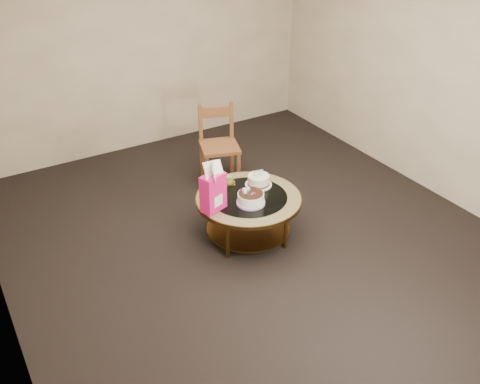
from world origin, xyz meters
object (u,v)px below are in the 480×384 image
coffee_table (248,203)px  cream_cake (259,180)px  dining_chair (219,145)px  decorated_cake (251,199)px  gift_bag (213,188)px

coffee_table → cream_cake: bearing=33.9°
coffee_table → dining_chair: size_ratio=1.13×
coffee_table → dining_chair: 1.18m
dining_chair → decorated_cake: bearing=-87.9°
cream_cake → dining_chair: 1.01m
decorated_cake → cream_cake: size_ratio=1.01×
decorated_cake → cream_cake: cream_cake is taller
decorated_cake → dining_chair: 1.30m
gift_bag → dining_chair: (0.70, 1.16, -0.23)m
gift_bag → cream_cake: bearing=-3.8°
coffee_table → gift_bag: bearing=-176.1°
coffee_table → cream_cake: 0.27m
coffee_table → gift_bag: gift_bag is taller
coffee_table → decorated_cake: (-0.05, -0.12, 0.13)m
decorated_cake → coffee_table: bearing=66.8°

